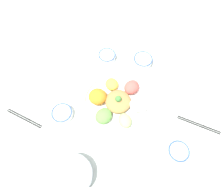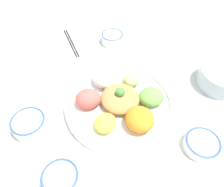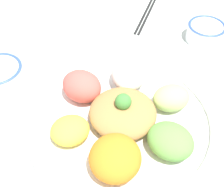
{
  "view_description": "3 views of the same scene",
  "coord_description": "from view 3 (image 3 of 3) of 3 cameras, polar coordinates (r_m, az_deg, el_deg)",
  "views": [
    {
      "loc": [
        -0.38,
        -0.01,
        0.92
      ],
      "look_at": [
        0.01,
        0.0,
        0.09
      ],
      "focal_mm": 30.0,
      "sensor_mm": 36.0,
      "label": 1
    },
    {
      "loc": [
        0.33,
        0.28,
        0.62
      ],
      "look_at": [
        0.0,
        -0.06,
        0.05
      ],
      "focal_mm": 35.0,
      "sensor_mm": 36.0,
      "label": 2
    },
    {
      "loc": [
        0.03,
        0.35,
        0.51
      ],
      "look_at": [
        0.01,
        -0.06,
        0.06
      ],
      "focal_mm": 50.0,
      "sensor_mm": 36.0,
      "label": 3
    }
  ],
  "objects": [
    {
      "name": "rice_bowl_plain",
      "position": [
        0.86,
        16.76,
        10.78
      ],
      "size": [
        0.1,
        0.1,
        0.05
      ],
      "color": "white",
      "rests_on": "ground_plane"
    },
    {
      "name": "chopsticks_pair_near",
      "position": [
        0.95,
        6.33,
        14.41
      ],
      "size": [
        0.1,
        0.21,
        0.01
      ],
      "rotation": [
        0.0,
        0.0,
        1.19
      ],
      "color": "black",
      "rests_on": "ground_plane"
    },
    {
      "name": "ground_plane",
      "position": [
        0.62,
        1.45,
        -8.2
      ],
      "size": [
        2.4,
        2.4,
        0.0
      ],
      "primitive_type": "plane",
      "color": "silver"
    },
    {
      "name": "salad_platter",
      "position": [
        0.62,
        1.93,
        -4.6
      ],
      "size": [
        0.38,
        0.38,
        0.09
      ],
      "color": "white",
      "rests_on": "ground_plane"
    }
  ]
}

